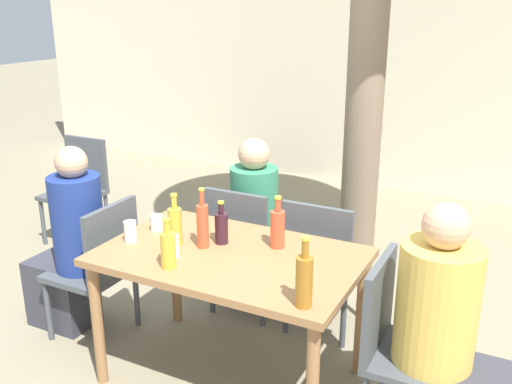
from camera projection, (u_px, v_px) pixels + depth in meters
ground_plane at (232, 376)px, 3.23m from camera, size 30.00×30.00×0.00m
cafe_building_wall at (408, 62)px, 6.01m from camera, size 10.00×0.08×2.80m
dining_table_front at (230, 269)px, 3.01m from camera, size 1.36×0.85×0.76m
patio_chair_0 at (100, 263)px, 3.46m from camera, size 0.44×0.44×0.89m
patio_chair_1 at (400, 340)px, 2.67m from camera, size 0.44×0.44×0.89m
patio_chair_2 at (244, 244)px, 3.74m from camera, size 0.44×0.44×0.89m
patio_chair_3 at (322, 260)px, 3.50m from camera, size 0.44×0.44×0.89m
patio_chair_4 at (79, 184)px, 4.97m from camera, size 0.44×0.44×0.89m
person_seated_0 at (70, 251)px, 3.55m from camera, size 0.56×0.31×1.22m
person_seated_1 at (452, 345)px, 2.56m from camera, size 0.58×0.36×1.21m
person_seated_2 at (260, 229)px, 3.93m from camera, size 0.32×0.56×1.18m
amber_bottle_0 at (304, 280)px, 2.43m from camera, size 0.08×0.08×0.32m
wine_bottle_1 at (221, 227)px, 3.09m from camera, size 0.07×0.07×0.24m
oil_cruet_2 at (175, 225)px, 3.06m from camera, size 0.07×0.07×0.29m
soda_bottle_3 at (278, 228)px, 3.03m from camera, size 0.08×0.08×0.29m
oil_cruet_4 at (168, 249)px, 2.80m from camera, size 0.07×0.07×0.26m
soda_bottle_5 at (203, 225)px, 3.02m from camera, size 0.06×0.06×0.33m
drinking_glass_0 at (130, 231)px, 3.11m from camera, size 0.07×0.07×0.12m
drinking_glass_1 at (172, 246)px, 2.93m from camera, size 0.07×0.07×0.12m
drinking_glass_2 at (156, 223)px, 3.27m from camera, size 0.07×0.07×0.09m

